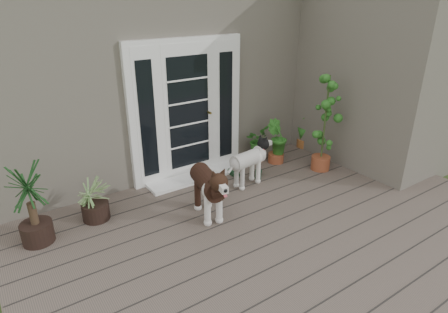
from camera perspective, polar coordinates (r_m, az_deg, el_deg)
deck at (r=4.84m, az=10.21°, el=-12.01°), size 6.20×4.60×0.12m
house_main at (r=7.67m, az=-11.94°, el=13.22°), size 7.40×4.00×3.10m
house_wing at (r=7.05m, az=22.28°, el=11.16°), size 1.60×2.40×3.10m
door_unit at (r=5.85m, az=-5.53°, el=6.98°), size 1.90×0.14×2.15m
door_step at (r=6.07m, az=-4.23°, el=-3.01°), size 1.60×0.40×0.05m
brindle_dog at (r=4.90m, az=-2.46°, el=-5.26°), size 0.55×0.94×0.74m
white_dog at (r=5.74m, az=3.60°, el=-1.43°), size 0.79×0.42×0.63m
spider_plant at (r=5.14m, az=-19.06°, el=-5.95°), size 0.75×0.75×0.62m
yucca at (r=4.86m, az=-27.11°, el=-6.53°), size 0.84×0.84×1.00m
herb_a at (r=6.62m, az=5.01°, el=1.53°), size 0.59×0.59×0.53m
herb_b at (r=6.58m, az=7.93°, el=1.39°), size 0.52×0.52×0.55m
herb_c at (r=7.36m, az=12.19°, el=3.64°), size 0.54×0.54×0.59m
sapling at (r=6.28m, az=14.99°, el=4.95°), size 0.64×0.64×1.64m
clog_left at (r=6.14m, az=1.49°, el=-2.48°), size 0.13×0.28×0.08m
clog_right at (r=6.13m, az=5.18°, el=-2.59°), size 0.29×0.31×0.09m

